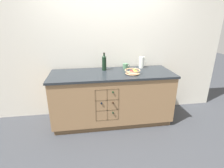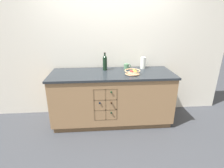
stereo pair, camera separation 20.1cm
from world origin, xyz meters
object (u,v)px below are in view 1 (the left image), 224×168
Objects in this scene: fruit_bowl at (133,71)px; ceramic_mug at (125,66)px; white_pitcher at (142,62)px; standing_wine_bottle at (104,62)px.

ceramic_mug is at bearing 97.03° from fruit_bowl.
fruit_bowl is at bearing -126.59° from white_pitcher.
ceramic_mug is at bearing -179.23° from white_pitcher.
ceramic_mug is 0.41× the size of standing_wine_bottle.
standing_wine_bottle reaches higher than fruit_bowl.
fruit_bowl is at bearing -82.97° from ceramic_mug.
standing_wine_bottle is at bearing -173.17° from ceramic_mug.
ceramic_mug reaches higher than fruit_bowl.
standing_wine_bottle is (-0.44, 0.30, 0.10)m from fruit_bowl.
white_pitcher is 0.70m from standing_wine_bottle.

